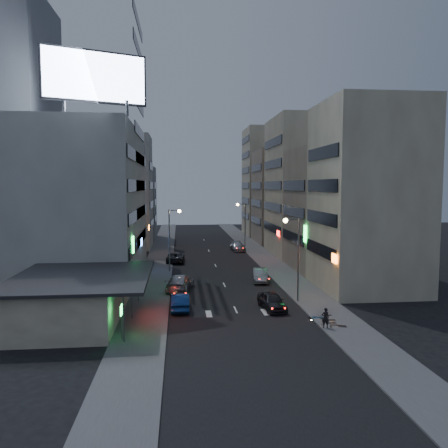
{
  "coord_description": "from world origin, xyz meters",
  "views": [
    {
      "loc": [
        -4.99,
        -34.29,
        11.23
      ],
      "look_at": [
        0.61,
        20.29,
        6.36
      ],
      "focal_mm": 35.0,
      "sensor_mm": 36.0,
      "label": 1
    }
  ],
  "objects": [
    {
      "name": "road_car_silver",
      "position": [
        -5.0,
        12.05,
        0.84
      ],
      "size": [
        3.43,
        6.12,
        1.67
      ],
      "primitive_type": "imported",
      "rotation": [
        0.0,
        0.0,
        2.94
      ],
      "color": "#A7A9AF",
      "rests_on": "ground"
    },
    {
      "name": "grey_tower",
      "position": [
        -26.0,
        23.0,
        17.0
      ],
      "size": [
        10.0,
        14.0,
        34.0
      ],
      "primitive_type": "cube",
      "color": "gray",
      "rests_on": "ground"
    },
    {
      "name": "far_left_a",
      "position": [
        -15.5,
        45.0,
        10.0
      ],
      "size": [
        11.0,
        10.0,
        20.0
      ],
      "primitive_type": "cube",
      "color": "#B4B4AF",
      "rests_on": "ground"
    },
    {
      "name": "street_lamp_right_far",
      "position": [
        5.9,
        40.0,
        5.36
      ],
      "size": [
        1.6,
        0.44,
        8.02
      ],
      "color": "#595B60",
      "rests_on": "sidewalk_right"
    },
    {
      "name": "scooter_black_a",
      "position": [
        8.16,
        -1.68,
        0.68
      ],
      "size": [
        1.24,
        1.94,
        1.13
      ],
      "primitive_type": null,
      "rotation": [
        0.0,
        0.0,
        1.2
      ],
      "color": "black",
      "rests_on": "sidewalk_right"
    },
    {
      "name": "shophouse_mid",
      "position": [
        15.5,
        22.0,
        8.0
      ],
      "size": [
        11.0,
        12.0,
        16.0
      ],
      "primitive_type": "cube",
      "color": "tan",
      "rests_on": "ground"
    },
    {
      "name": "parked_car_right_near",
      "position": [
        3.3,
        3.85,
        0.77
      ],
      "size": [
        2.29,
        4.69,
        1.54
      ],
      "primitive_type": "imported",
      "rotation": [
        0.0,
        0.0,
        0.11
      ],
      "color": "#232528",
      "rests_on": "ground"
    },
    {
      "name": "far_right_b",
      "position": [
        16.0,
        64.0,
        12.0
      ],
      "size": [
        12.0,
        12.0,
        24.0
      ],
      "primitive_type": "cube",
      "color": "beige",
      "rests_on": "ground"
    },
    {
      "name": "billboard",
      "position": [
        -12.99,
        9.97,
        21.66
      ],
      "size": [
        9.52,
        3.75,
        6.2
      ],
      "rotation": [
        0.0,
        0.0,
        0.35
      ],
      "color": "#595B60",
      "rests_on": "white_building"
    },
    {
      "name": "food_court",
      "position": [
        -13.9,
        2.0,
        1.98
      ],
      "size": [
        11.0,
        13.0,
        3.88
      ],
      "color": "beige",
      "rests_on": "ground"
    },
    {
      "name": "shophouse_near",
      "position": [
        15.0,
        10.5,
        10.0
      ],
      "size": [
        10.0,
        11.0,
        20.0
      ],
      "primitive_type": "cube",
      "color": "beige",
      "rests_on": "ground"
    },
    {
      "name": "parked_car_right_mid",
      "position": [
        4.33,
        15.31,
        0.75
      ],
      "size": [
        2.15,
        4.73,
        1.51
      ],
      "primitive_type": "imported",
      "rotation": [
        0.0,
        0.0,
        -0.12
      ],
      "color": "#94989C",
      "rests_on": "ground"
    },
    {
      "name": "scooter_black_b",
      "position": [
        7.86,
        0.03,
        0.63
      ],
      "size": [
        0.89,
        1.75,
        1.02
      ],
      "primitive_type": null,
      "rotation": [
        0.0,
        0.0,
        1.36
      ],
      "color": "black",
      "rests_on": "sidewalk_right"
    },
    {
      "name": "scooter_silver_a",
      "position": [
        7.58,
        -0.53,
        0.71
      ],
      "size": [
        0.72,
        1.95,
        1.17
      ],
      "primitive_type": null,
      "rotation": [
        0.0,
        0.0,
        1.53
      ],
      "color": "#A5A7AC",
      "rests_on": "sidewalk_right"
    },
    {
      "name": "far_right_a",
      "position": [
        15.5,
        50.0,
        9.0
      ],
      "size": [
        11.0,
        12.0,
        18.0
      ],
      "primitive_type": "cube",
      "color": "tan",
      "rests_on": "ground"
    },
    {
      "name": "ground",
      "position": [
        0.0,
        0.0,
        0.0
      ],
      "size": [
        180.0,
        180.0,
        0.0
      ],
      "primitive_type": "plane",
      "color": "black",
      "rests_on": "ground"
    },
    {
      "name": "white_building",
      "position": [
        -17.0,
        20.0,
        9.0
      ],
      "size": [
        14.0,
        24.0,
        18.0
      ],
      "primitive_type": "cube",
      "color": "#B4B4AF",
      "rests_on": "ground"
    },
    {
      "name": "parked_car_right_far",
      "position": [
        4.95,
        39.35,
        0.74
      ],
      "size": [
        2.3,
        5.21,
        1.49
      ],
      "primitive_type": "imported",
      "rotation": [
        0.0,
        0.0,
        0.04
      ],
      "color": "#9C9FA4",
      "rests_on": "ground"
    },
    {
      "name": "scooter_silver_b",
      "position": [
        7.71,
        1.59,
        0.73
      ],
      "size": [
        1.39,
        2.11,
        1.23
      ],
      "primitive_type": null,
      "rotation": [
        0.0,
        0.0,
        1.96
      ],
      "color": "#A9ABB1",
      "rests_on": "sidewalk_right"
    },
    {
      "name": "sidewalk_left",
      "position": [
        -8.0,
        30.0,
        0.06
      ],
      "size": [
        4.0,
        120.0,
        0.12
      ],
      "primitive_type": "cube",
      "color": "#4C4C4F",
      "rests_on": "ground"
    },
    {
      "name": "street_lamp_right_near",
      "position": [
        5.9,
        6.0,
        5.36
      ],
      "size": [
        1.6,
        0.44,
        8.02
      ],
      "color": "#595B60",
      "rests_on": "sidewalk_right"
    },
    {
      "name": "scooter_blue",
      "position": [
        7.38,
        0.57,
        0.72
      ],
      "size": [
        1.12,
        2.06,
        1.2
      ],
      "primitive_type": null,
      "rotation": [
        0.0,
        0.0,
        1.32
      ],
      "color": "navy",
      "rests_on": "sidewalk_right"
    },
    {
      "name": "person",
      "position": [
        6.3,
        -1.99,
        0.91
      ],
      "size": [
        0.58,
        0.39,
        1.59
      ],
      "primitive_type": "imported",
      "rotation": [
        0.0,
        0.0,
        3.13
      ],
      "color": "black",
      "rests_on": "sidewalk_right"
    },
    {
      "name": "road_car_blue",
      "position": [
        -5.0,
        4.57,
        0.75
      ],
      "size": [
        1.63,
        4.55,
        1.49
      ],
      "primitive_type": "imported",
      "rotation": [
        0.0,
        0.0,
        3.15
      ],
      "color": "navy",
      "rests_on": "ground"
    },
    {
      "name": "parked_car_left",
      "position": [
        -5.6,
        29.27,
        0.75
      ],
      "size": [
        2.75,
        5.51,
        1.5
      ],
      "primitive_type": "imported",
      "rotation": [
        0.0,
        0.0,
        3.09
      ],
      "color": "#29282D",
      "rests_on": "ground"
    },
    {
      "name": "far_left_b",
      "position": [
        -16.0,
        58.0,
        7.5
      ],
      "size": [
        12.0,
        10.0,
        15.0
      ],
      "primitive_type": "cube",
      "color": "gray",
      "rests_on": "ground"
    },
    {
      "name": "sidewalk_right",
      "position": [
        8.0,
        30.0,
        0.06
      ],
      "size": [
        4.0,
        120.0,
        0.12
      ],
      "primitive_type": "cube",
      "color": "#4C4C4F",
      "rests_on": "ground"
    },
    {
      "name": "shophouse_far",
      "position": [
        15.0,
        35.0,
        11.0
      ],
      "size": [
        10.0,
        14.0,
        22.0
      ],
      "primitive_type": "cube",
      "color": "beige",
      "rests_on": "ground"
    },
    {
      "name": "street_lamp_left",
      "position": [
        -5.9,
        22.0,
        5.36
      ],
      "size": [
        1.6,
        0.44,
        8.02
      ],
      "color": "#595B60",
      "rests_on": "sidewalk_left"
    }
  ]
}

